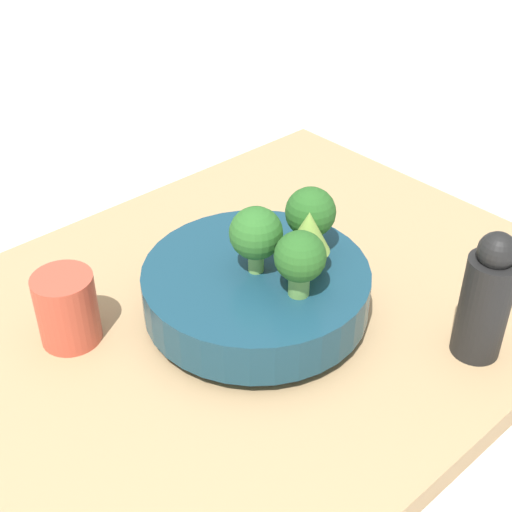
# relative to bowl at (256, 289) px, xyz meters

# --- Properties ---
(ground_plane) EXTENTS (6.00, 6.00, 0.00)m
(ground_plane) POSITION_rel_bowl_xyz_m (-0.04, 0.02, -0.07)
(ground_plane) COLOR silver
(table) EXTENTS (0.90, 0.62, 0.03)m
(table) POSITION_rel_bowl_xyz_m (-0.04, 0.02, -0.05)
(table) COLOR tan
(table) RESTS_ON ground_plane
(bowl) EXTENTS (0.27, 0.27, 0.07)m
(bowl) POSITION_rel_bowl_xyz_m (0.00, 0.00, 0.00)
(bowl) COLOR navy
(bowl) RESTS_ON table
(broccoli_floret_front) EXTENTS (0.06, 0.06, 0.08)m
(broccoli_floret_front) POSITION_rel_bowl_xyz_m (0.01, -0.06, 0.08)
(broccoli_floret_front) COLOR #6BA34C
(broccoli_floret_front) RESTS_ON bowl
(romanesco_piece_near) EXTENTS (0.05, 0.05, 0.08)m
(romanesco_piece_near) POSITION_rel_bowl_xyz_m (0.04, -0.04, 0.07)
(romanesco_piece_near) COLOR #7AB256
(romanesco_piece_near) RESTS_ON bowl
(broccoli_floret_right) EXTENTS (0.06, 0.06, 0.08)m
(broccoli_floret_right) POSITION_rel_bowl_xyz_m (0.07, -0.01, 0.08)
(broccoli_floret_right) COLOR #7AB256
(broccoli_floret_right) RESTS_ON bowl
(broccoli_floret_center) EXTENTS (0.06, 0.06, 0.08)m
(broccoli_floret_center) POSITION_rel_bowl_xyz_m (0.00, 0.00, 0.08)
(broccoli_floret_center) COLOR #7AB256
(broccoli_floret_center) RESTS_ON bowl
(cup) EXTENTS (0.07, 0.07, 0.09)m
(cup) POSITION_rel_bowl_xyz_m (-0.18, 0.11, 0.00)
(cup) COLOR #C64C38
(cup) RESTS_ON table
(pepper_mill) EXTENTS (0.05, 0.05, 0.16)m
(pepper_mill) POSITION_rel_bowl_xyz_m (0.14, -0.21, 0.04)
(pepper_mill) COLOR black
(pepper_mill) RESTS_ON table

